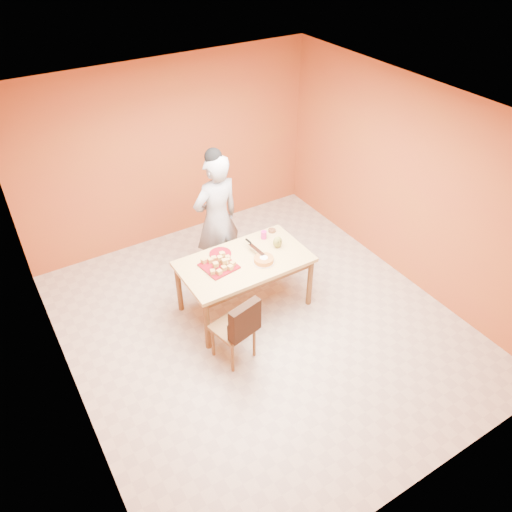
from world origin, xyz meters
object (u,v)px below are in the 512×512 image
person (217,219)px  sponge_cake (264,260)px  pastry_platter (219,266)px  egg_ornament (277,242)px  magenta_glass (264,235)px  red_dinner_plate (220,254)px  dining_table (245,266)px  dining_chair (234,327)px  checker_tin (272,231)px

person → sponge_cake: size_ratio=7.59×
pastry_platter → egg_ornament: bearing=-1.8°
sponge_cake → magenta_glass: 0.51m
person → red_dinner_plate: bearing=59.4°
sponge_cake → egg_ornament: egg_ornament is taller
red_dinner_plate → sponge_cake: size_ratio=1.13×
person → magenta_glass: bearing=123.8°
dining_table → egg_ornament: (0.50, 0.02, 0.17)m
magenta_glass → person: bearing=130.3°
red_dinner_plate → egg_ornament: egg_ornament is taller
dining_table → egg_ornament: size_ratio=10.37×
pastry_platter → magenta_glass: (0.78, 0.23, 0.04)m
dining_table → dining_chair: 0.89m
dining_chair → egg_ornament: 1.31m
dining_chair → checker_tin: (1.18, 1.03, 0.30)m
sponge_cake → egg_ornament: size_ratio=1.58×
magenta_glass → checker_tin: magenta_glass is taller
dining_table → dining_chair: size_ratio=1.75×
sponge_cake → checker_tin: 0.68m
pastry_platter → magenta_glass: 0.82m
checker_tin → pastry_platter: bearing=-162.5°
dining_chair → magenta_glass: size_ratio=8.54×
person → checker_tin: (0.60, -0.42, -0.15)m
dining_table → person: 0.81m
egg_ornament → pastry_platter: bearing=164.7°
dining_chair → pastry_platter: dining_chair is taller
pastry_platter → red_dinner_plate: (0.14, 0.22, -0.00)m
dining_chair → dining_table: bearing=38.8°
dining_table → sponge_cake: (0.18, -0.16, 0.13)m
dining_table → pastry_platter: pastry_platter is taller
person → magenta_glass: 0.66m
person → sponge_cake: (0.15, -0.93, -0.13)m
red_dinner_plate → magenta_glass: bearing=0.9°
dining_chair → sponge_cake: bearing=23.2°
pastry_platter → dining_chair: bearing=-106.5°
pastry_platter → egg_ornament: egg_ornament is taller
red_dinner_plate → egg_ornament: bearing=-19.4°
person → sponge_cake: person is taller
egg_ornament → dining_table: bearing=168.8°
dining_table → checker_tin: 0.73m
person → egg_ornament: size_ratio=12.00×
pastry_platter → checker_tin: checker_tin is taller
magenta_glass → red_dinner_plate: bearing=-179.1°
red_dinner_plate → magenta_glass: magenta_glass is taller
sponge_cake → magenta_glass: magenta_glass is taller
pastry_platter → sponge_cake: sponge_cake is taller
dining_table → sponge_cake: sponge_cake is taller
person → magenta_glass: person is taller
dining_chair → magenta_glass: bearing=31.1°
egg_ornament → magenta_glass: 0.26m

